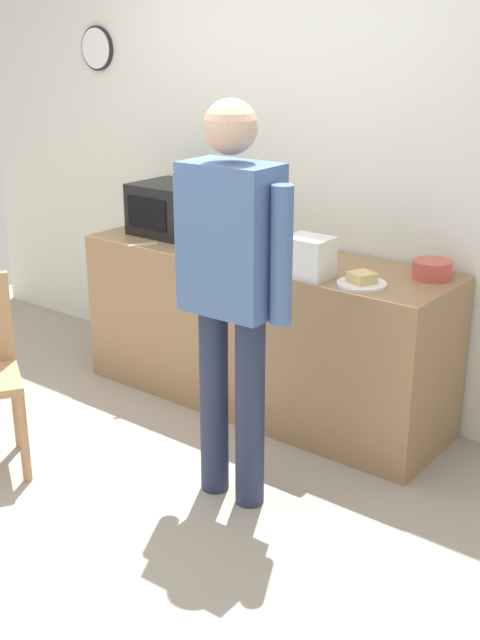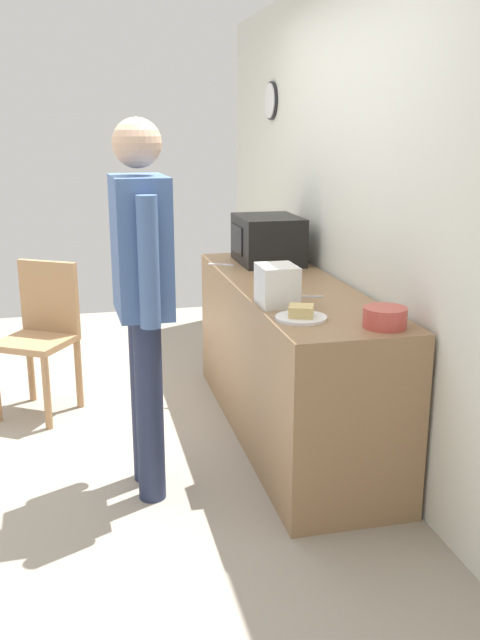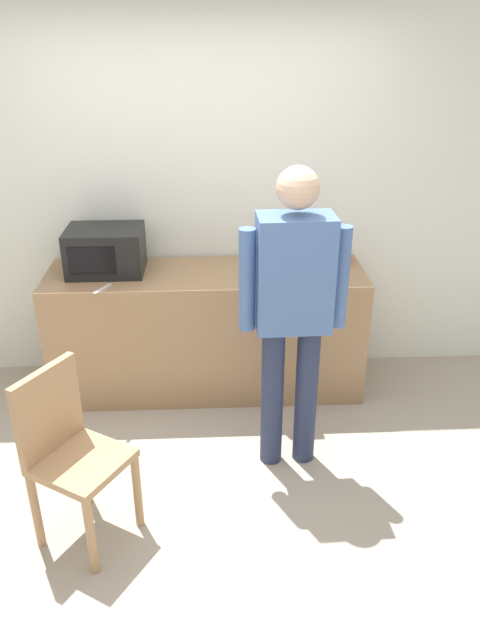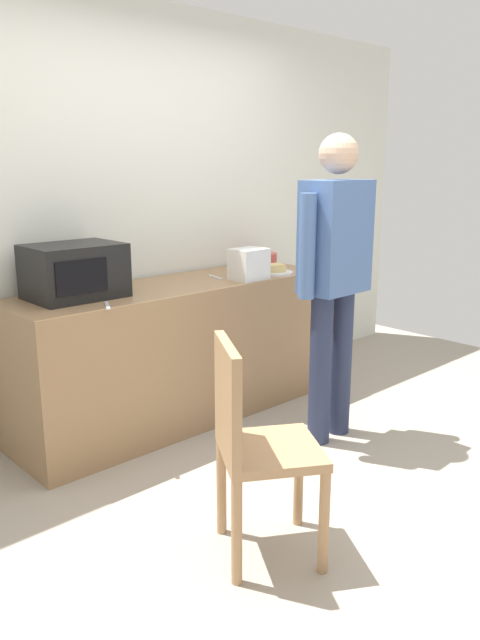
{
  "view_description": "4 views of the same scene",
  "coord_description": "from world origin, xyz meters",
  "px_view_note": "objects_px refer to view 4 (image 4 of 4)",
  "views": [
    {
      "loc": [
        2.54,
        -2.15,
        2.02
      ],
      "look_at": [
        0.25,
        0.77,
        0.68
      ],
      "focal_mm": 44.97,
      "sensor_mm": 36.0,
      "label": 1
    },
    {
      "loc": [
        3.69,
        0.08,
        1.74
      ],
      "look_at": [
        0.24,
        0.89,
        0.76
      ],
      "focal_mm": 39.3,
      "sensor_mm": 36.0,
      "label": 2
    },
    {
      "loc": [
        0.09,
        -2.6,
        2.4
      ],
      "look_at": [
        0.26,
        0.74,
        0.76
      ],
      "focal_mm": 34.04,
      "sensor_mm": 36.0,
      "label": 3
    },
    {
      "loc": [
        -2.25,
        -1.84,
        1.62
      ],
      "look_at": [
        0.18,
        0.79,
        0.71
      ],
      "focal_mm": 34.81,
      "sensor_mm": 36.0,
      "label": 4
    }
  ],
  "objects_px": {
    "wooden_chair": "(253,440)",
    "fork_utensil": "(215,277)",
    "sandwich_plate": "(275,271)",
    "spoon_utensil": "(107,306)",
    "microwave": "(74,271)",
    "salad_bowl": "(264,259)",
    "person_standing": "(335,267)",
    "toaster": "(249,264)"
  },
  "relations": [
    {
      "from": "microwave",
      "to": "sandwich_plate",
      "type": "distance_m",
      "value": 1.4
    },
    {
      "from": "sandwich_plate",
      "to": "wooden_chair",
      "type": "xyz_separation_m",
      "value": [
        -1.39,
        -1.22,
        -0.39
      ]
    },
    {
      "from": "microwave",
      "to": "toaster",
      "type": "distance_m",
      "value": 1.13
    },
    {
      "from": "microwave",
      "to": "spoon_utensil",
      "type": "xyz_separation_m",
      "value": [
        0.01,
        -0.31,
        -0.15
      ]
    },
    {
      "from": "microwave",
      "to": "toaster",
      "type": "bearing_deg",
      "value": -12.99
    },
    {
      "from": "person_standing",
      "to": "sandwich_plate",
      "type": "bearing_deg",
      "value": 71.3
    },
    {
      "from": "person_standing",
      "to": "wooden_chair",
      "type": "bearing_deg",
      "value": -155.43
    },
    {
      "from": "person_standing",
      "to": "toaster",
      "type": "bearing_deg",
      "value": 93.96
    },
    {
      "from": "sandwich_plate",
      "to": "fork_utensil",
      "type": "bearing_deg",
      "value": 158.05
    },
    {
      "from": "microwave",
      "to": "wooden_chair",
      "type": "relative_size",
      "value": 0.53
    },
    {
      "from": "microwave",
      "to": "salad_bowl",
      "type": "height_order",
      "value": "microwave"
    },
    {
      "from": "microwave",
      "to": "person_standing",
      "type": "height_order",
      "value": "person_standing"
    },
    {
      "from": "salad_bowl",
      "to": "person_standing",
      "type": "distance_m",
      "value": 1.11
    },
    {
      "from": "fork_utensil",
      "to": "microwave",
      "type": "bearing_deg",
      "value": 176.63
    },
    {
      "from": "microwave",
      "to": "sandwich_plate",
      "type": "relative_size",
      "value": 2.11
    },
    {
      "from": "salad_bowl",
      "to": "fork_utensil",
      "type": "relative_size",
      "value": 1.14
    },
    {
      "from": "salad_bowl",
      "to": "wooden_chair",
      "type": "distance_m",
      "value": 2.25
    },
    {
      "from": "wooden_chair",
      "to": "salad_bowl",
      "type": "bearing_deg",
      "value": 43.95
    },
    {
      "from": "spoon_utensil",
      "to": "microwave",
      "type": "bearing_deg",
      "value": 92.5
    },
    {
      "from": "salad_bowl",
      "to": "person_standing",
      "type": "relative_size",
      "value": 0.11
    },
    {
      "from": "person_standing",
      "to": "microwave",
      "type": "bearing_deg",
      "value": 141.35
    },
    {
      "from": "microwave",
      "to": "toaster",
      "type": "xyz_separation_m",
      "value": [
        1.1,
        -0.25,
        -0.05
      ]
    },
    {
      "from": "toaster",
      "to": "fork_utensil",
      "type": "relative_size",
      "value": 1.29
    },
    {
      "from": "sandwich_plate",
      "to": "spoon_utensil",
      "type": "relative_size",
      "value": 1.4
    },
    {
      "from": "spoon_utensil",
      "to": "person_standing",
      "type": "bearing_deg",
      "value": -28.13
    },
    {
      "from": "salad_bowl",
      "to": "microwave",
      "type": "bearing_deg",
      "value": -176.47
    },
    {
      "from": "toaster",
      "to": "fork_utensil",
      "type": "bearing_deg",
      "value": 121.68
    },
    {
      "from": "sandwich_plate",
      "to": "salad_bowl",
      "type": "xyz_separation_m",
      "value": [
        0.21,
        0.32,
        0.02
      ]
    },
    {
      "from": "salad_bowl",
      "to": "toaster",
      "type": "bearing_deg",
      "value": -144.28
    },
    {
      "from": "salad_bowl",
      "to": "toaster",
      "type": "xyz_separation_m",
      "value": [
        -0.49,
        -0.35,
        0.06
      ]
    },
    {
      "from": "spoon_utensil",
      "to": "fork_utensil",
      "type": "bearing_deg",
      "value": 14.7
    },
    {
      "from": "fork_utensil",
      "to": "person_standing",
      "type": "height_order",
      "value": "person_standing"
    },
    {
      "from": "sandwich_plate",
      "to": "spoon_utensil",
      "type": "distance_m",
      "value": 1.37
    },
    {
      "from": "sandwich_plate",
      "to": "toaster",
      "type": "xyz_separation_m",
      "value": [
        -0.28,
        -0.03,
        0.08
      ]
    },
    {
      "from": "wooden_chair",
      "to": "fork_utensil",
      "type": "bearing_deg",
      "value": 54.47
    },
    {
      "from": "toaster",
      "to": "salad_bowl",
      "type": "bearing_deg",
      "value": 35.72
    },
    {
      "from": "toaster",
      "to": "person_standing",
      "type": "distance_m",
      "value": 0.66
    },
    {
      "from": "fork_utensil",
      "to": "salad_bowl",
      "type": "bearing_deg",
      "value": 14.32
    },
    {
      "from": "microwave",
      "to": "spoon_utensil",
      "type": "distance_m",
      "value": 0.34
    },
    {
      "from": "microwave",
      "to": "person_standing",
      "type": "relative_size",
      "value": 0.28
    },
    {
      "from": "fork_utensil",
      "to": "wooden_chair",
      "type": "xyz_separation_m",
      "value": [
        -0.99,
        -1.38,
        -0.37
      ]
    },
    {
      "from": "fork_utensil",
      "to": "spoon_utensil",
      "type": "distance_m",
      "value": 0.99
    }
  ]
}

